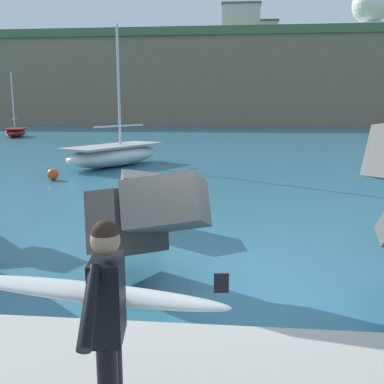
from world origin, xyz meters
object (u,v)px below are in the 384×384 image
station_building_west (255,34)px  boat_near_left (16,132)px  mooring_buoy_inner (53,174)px  mooring_buoy_middle (117,146)px  radar_dome (370,13)px  boat_mid_left (115,154)px  station_building_central (241,23)px  surfer_with_board (106,313)px

station_building_west → boat_near_left: bearing=-117.9°
mooring_buoy_inner → station_building_west: station_building_west is taller
mooring_buoy_middle → radar_dome: (31.70, 58.64, 19.24)m
station_building_west → mooring_buoy_middle: bearing=-100.9°
mooring_buoy_inner → station_building_west: bearing=81.7°
boat_mid_left → station_building_central: station_building_central is taller
boat_near_left → radar_dome: size_ratio=0.60×
surfer_with_board → station_building_west: size_ratio=0.26×
station_building_west → station_building_central: (-2.75, -7.48, 0.64)m
surfer_with_board → mooring_buoy_inner: bearing=114.5°
mooring_buoy_middle → station_building_central: (8.34, 50.21, 16.59)m
boat_mid_left → mooring_buoy_inner: bearing=-106.1°
surfer_with_board → boat_near_left: boat_near_left is taller
station_building_central → mooring_buoy_middle: bearing=-99.4°
surfer_with_board → station_building_central: 77.86m
boat_near_left → station_building_west: size_ratio=0.75×
mooring_buoy_inner → mooring_buoy_middle: 12.66m
boat_near_left → mooring_buoy_middle: size_ratio=13.75×
boat_mid_left → radar_dome: bearing=66.1°
mooring_buoy_middle → surfer_with_board: bearing=-75.0°
surfer_with_board → mooring_buoy_middle: bearing=105.0°
mooring_buoy_middle → radar_dome: size_ratio=0.04×
radar_dome → boat_near_left: bearing=-133.8°
radar_dome → station_building_west: (-20.61, -0.95, -3.29)m
mooring_buoy_middle → station_building_central: station_building_central is taller
mooring_buoy_inner → boat_near_left: bearing=119.7°
boat_near_left → surfer_with_board: bearing=-62.1°
boat_mid_left → station_building_west: 68.37m
surfer_with_board → station_building_central: (1.38, 76.29, 15.53)m
station_building_central → boat_mid_left: bearing=-96.1°
boat_mid_left → mooring_buoy_inner: size_ratio=14.96×
boat_near_left → radar_dome: radar_dome is taller
mooring_buoy_inner → mooring_buoy_middle: size_ratio=1.00×
radar_dome → station_building_west: bearing=-177.4°
boat_mid_left → mooring_buoy_middle: (-2.11, 8.26, -0.34)m
boat_near_left → radar_dome: 67.48m
boat_mid_left → station_building_west: size_ratio=0.81×
boat_mid_left → mooring_buoy_middle: size_ratio=14.96×
mooring_buoy_inner → station_building_west: (10.24, 70.32, 15.95)m
boat_near_left → station_building_central: 46.86m
boat_mid_left → mooring_buoy_inner: boat_mid_left is taller
surfer_with_board → mooring_buoy_middle: 27.01m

